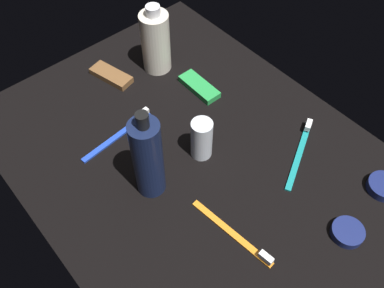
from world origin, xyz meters
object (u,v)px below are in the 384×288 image
at_px(toothbrush_teal, 301,150).
at_px(snack_bar_brown, 113,75).
at_px(bodywash_bottle, 156,41).
at_px(lotion_bottle, 148,158).
at_px(toothbrush_blue, 121,132).
at_px(cream_tin_left, 384,186).
at_px(deodorant_stick, 202,139).
at_px(cream_tin_right, 347,232).
at_px(snack_bar_green, 199,87).
at_px(toothbrush_orange, 236,236).

distance_m(toothbrush_teal, snack_bar_brown, 0.46).
height_order(toothbrush_teal, snack_bar_brown, toothbrush_teal).
bearing_deg(bodywash_bottle, toothbrush_teal, 9.07).
xyz_separation_m(lotion_bottle, bodywash_bottle, (-0.26, 0.22, -0.02)).
xyz_separation_m(lotion_bottle, snack_bar_brown, (-0.30, 0.11, -0.09)).
xyz_separation_m(toothbrush_blue, cream_tin_left, (0.44, 0.30, 0.00)).
relative_size(deodorant_stick, cream_tin_left, 1.50).
relative_size(toothbrush_teal, cream_tin_right, 2.84).
bearing_deg(toothbrush_teal, bodywash_bottle, -170.93).
bearing_deg(cream_tin_right, snack_bar_brown, -171.83).
distance_m(snack_bar_green, cream_tin_left, 0.44).
height_order(toothbrush_orange, snack_bar_brown, toothbrush_orange).
height_order(toothbrush_teal, cream_tin_left, toothbrush_teal).
bearing_deg(cream_tin_left, lotion_bottle, -131.75).
relative_size(toothbrush_orange, snack_bar_green, 1.73).
height_order(bodywash_bottle, toothbrush_blue, bodywash_bottle).
bearing_deg(snack_bar_brown, lotion_bottle, -34.84).
height_order(deodorant_stick, cream_tin_right, deodorant_stick).
height_order(toothbrush_teal, snack_bar_green, toothbrush_teal).
distance_m(toothbrush_blue, snack_bar_green, 0.21).
bearing_deg(lotion_bottle, snack_bar_green, 119.25).
relative_size(toothbrush_orange, cream_tin_left, 2.92).
relative_size(toothbrush_blue, snack_bar_green, 1.73).
relative_size(lotion_bottle, cream_tin_right, 3.57).
bearing_deg(snack_bar_green, toothbrush_blue, -91.88).
height_order(toothbrush_blue, cream_tin_right, toothbrush_blue).
bearing_deg(snack_bar_green, toothbrush_teal, 8.36).
bearing_deg(deodorant_stick, toothbrush_blue, -147.39).
distance_m(deodorant_stick, snack_bar_brown, 0.31).
bearing_deg(lotion_bottle, toothbrush_teal, 64.34).
distance_m(lotion_bottle, snack_bar_brown, 0.33).
xyz_separation_m(toothbrush_orange, snack_bar_green, (-0.32, 0.19, 0.00)).
height_order(deodorant_stick, toothbrush_orange, deodorant_stick).
distance_m(toothbrush_orange, cream_tin_left, 0.30).
relative_size(bodywash_bottle, toothbrush_blue, 0.93).
bearing_deg(cream_tin_right, toothbrush_blue, -159.25).
distance_m(bodywash_bottle, deodorant_stick, 0.28).
bearing_deg(snack_bar_brown, toothbrush_orange, -21.74).
bearing_deg(lotion_bottle, cream_tin_left, 48.25).
relative_size(bodywash_bottle, deodorant_stick, 1.82).
height_order(lotion_bottle, bodywash_bottle, lotion_bottle).
distance_m(deodorant_stick, toothbrush_blue, 0.18).
relative_size(bodywash_bottle, toothbrush_teal, 1.01).
bearing_deg(bodywash_bottle, cream_tin_left, 11.62).
height_order(deodorant_stick, snack_bar_green, deodorant_stick).
xyz_separation_m(toothbrush_orange, snack_bar_brown, (-0.48, 0.07, 0.00)).
xyz_separation_m(toothbrush_orange, cream_tin_right, (0.12, 0.15, 0.00)).
bearing_deg(snack_bar_brown, toothbrush_blue, -42.50).
bearing_deg(toothbrush_orange, toothbrush_teal, 101.92).
relative_size(lotion_bottle, toothbrush_teal, 1.26).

